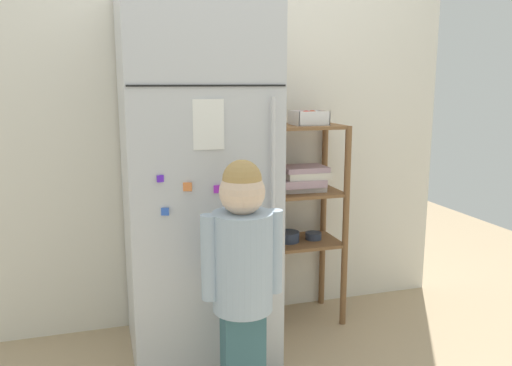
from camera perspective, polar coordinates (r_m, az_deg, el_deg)
ground_plane at (r=3.00m, az=-1.01°, el=-16.74°), size 6.00×6.00×0.00m
kitchen_wall_back at (r=3.03m, az=-3.09°, el=6.65°), size 2.73×0.03×2.33m
refrigerator at (r=2.66m, az=-6.46°, el=0.55°), size 0.71×0.70×1.83m
child_standing at (r=2.21m, az=-1.50°, el=-8.49°), size 0.35×0.26×1.09m
pantry_shelf_unit at (r=3.02m, az=4.96°, el=-1.66°), size 0.46×0.34×1.16m
fruit_bin at (r=2.97m, az=5.94°, el=7.05°), size 0.19×0.17×0.08m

